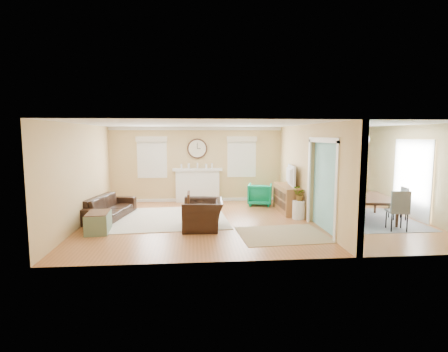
{
  "coord_description": "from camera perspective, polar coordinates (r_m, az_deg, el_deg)",
  "views": [
    {
      "loc": [
        -1.62,
        -9.17,
        2.32
      ],
      "look_at": [
        -0.8,
        0.3,
        1.2
      ],
      "focal_mm": 28.0,
      "sensor_mm": 36.0,
      "label": 1
    }
  ],
  "objects": [
    {
      "name": "floor",
      "position": [
        9.6,
        4.96,
        -7.3
      ],
      "size": [
        9.0,
        9.0,
        0.0
      ],
      "primitive_type": "plane",
      "color": "#94582F",
      "rests_on": "ground"
    },
    {
      "name": "wall_back",
      "position": [
        12.32,
        2.63,
        1.96
      ],
      "size": [
        9.0,
        0.02,
        2.6
      ],
      "primitive_type": "cube",
      "color": "tan",
      "rests_on": "ground"
    },
    {
      "name": "wall_front",
      "position": [
        6.46,
        9.65,
        -2.46
      ],
      "size": [
        9.0,
        0.02,
        2.6
      ],
      "primitive_type": "cube",
      "color": "tan",
      "rests_on": "ground"
    },
    {
      "name": "wall_left",
      "position": [
        9.67,
        -22.25,
        0.16
      ],
      "size": [
        0.02,
        6.0,
        2.6
      ],
      "primitive_type": "cube",
      "color": "tan",
      "rests_on": "ground"
    },
    {
      "name": "wall_right",
      "position": [
        11.07,
        28.64,
        0.61
      ],
      "size": [
        0.02,
        6.0,
        2.6
      ],
      "primitive_type": "cube",
      "color": "tan",
      "rests_on": "ground"
    },
    {
      "name": "ceiling",
      "position": [
        9.32,
        5.12,
        8.42
      ],
      "size": [
        9.0,
        6.0,
        0.02
      ],
      "primitive_type": "cube",
      "color": "white",
      "rests_on": "wall_back"
    },
    {
      "name": "partition",
      "position": [
        10.0,
        13.32,
        1.01
      ],
      "size": [
        0.17,
        6.0,
        2.6
      ],
      "color": "tan",
      "rests_on": "ground"
    },
    {
      "name": "fireplace",
      "position": [
        12.17,
        -4.33,
        -1.44
      ],
      "size": [
        1.7,
        0.3,
        1.17
      ],
      "color": "white",
      "rests_on": "ground"
    },
    {
      "name": "wall_clock",
      "position": [
        12.14,
        -4.39,
        4.48
      ],
      "size": [
        0.7,
        0.07,
        0.7
      ],
      "color": "#4E2D1F",
      "rests_on": "wall_back"
    },
    {
      "name": "window_left",
      "position": [
        12.22,
        -11.68,
        3.48
      ],
      "size": [
        1.05,
        0.13,
        1.42
      ],
      "color": "white",
      "rests_on": "wall_back"
    },
    {
      "name": "window_right",
      "position": [
        12.25,
        2.9,
        3.62
      ],
      "size": [
        1.05,
        0.13,
        1.42
      ],
      "color": "white",
      "rests_on": "wall_back"
    },
    {
      "name": "french_doors",
      "position": [
        11.07,
        28.39,
        -0.42
      ],
      "size": [
        0.06,
        1.7,
        2.2
      ],
      "color": "white",
      "rests_on": "ground"
    },
    {
      "name": "pendant",
      "position": [
        10.27,
        21.9,
        5.58
      ],
      "size": [
        0.3,
        0.3,
        0.55
      ],
      "color": "gold",
      "rests_on": "ceiling"
    },
    {
      "name": "rug_cream",
      "position": [
        9.96,
        -9.5,
        -6.8
      ],
      "size": [
        3.52,
        3.11,
        0.02
      ],
      "primitive_type": "cube",
      "rotation": [
        0.0,
        0.0,
        0.07
      ],
      "color": "silver",
      "rests_on": "floor"
    },
    {
      "name": "rug_jute",
      "position": [
        8.38,
        9.45,
        -9.4
      ],
      "size": [
        2.08,
        1.74,
        0.01
      ],
      "primitive_type": "cube",
      "rotation": [
        0.0,
        0.0,
        0.06
      ],
      "color": "#998262",
      "rests_on": "floor"
    },
    {
      "name": "rug_grey",
      "position": [
        10.52,
        22.78,
        -6.52
      ],
      "size": [
        2.2,
        2.75,
        0.01
      ],
      "primitive_type": "cube",
      "color": "slate",
      "rests_on": "floor"
    },
    {
      "name": "sofa",
      "position": [
        10.37,
        -18.17,
        -4.8
      ],
      "size": [
        1.18,
        2.23,
        0.62
      ],
      "primitive_type": "imported",
      "rotation": [
        0.0,
        0.0,
        1.4
      ],
      "color": "black",
      "rests_on": "floor"
    },
    {
      "name": "eames_chair",
      "position": [
        8.72,
        -3.46,
        -6.27
      ],
      "size": [
        1.02,
        1.16,
        0.72
      ],
      "primitive_type": "imported",
      "rotation": [
        0.0,
        0.0,
        -1.61
      ],
      "color": "black",
      "rests_on": "floor"
    },
    {
      "name": "green_chair",
      "position": [
        11.67,
        5.88,
        -3.0
      ],
      "size": [
        0.93,
        0.95,
        0.71
      ],
      "primitive_type": "imported",
      "rotation": [
        0.0,
        0.0,
        2.89
      ],
      "color": "#0E8347",
      "rests_on": "floor"
    },
    {
      "name": "trunk",
      "position": [
        8.95,
        -19.84,
        -7.11
      ],
      "size": [
        0.58,
        0.88,
        0.49
      ],
      "color": "slate",
      "rests_on": "floor"
    },
    {
      "name": "credenza",
      "position": [
        10.79,
        10.41,
        -3.64
      ],
      "size": [
        0.55,
        1.61,
        0.8
      ],
      "color": "#95603B",
      "rests_on": "floor"
    },
    {
      "name": "tv",
      "position": [
        10.68,
        10.4,
        0.11
      ],
      "size": [
        0.25,
        1.09,
        0.62
      ],
      "primitive_type": "imported",
      "rotation": [
        0.0,
        0.0,
        1.47
      ],
      "color": "black",
      "rests_on": "credenza"
    },
    {
      "name": "garden_stool",
      "position": [
        9.94,
        12.09,
        -5.43
      ],
      "size": [
        0.35,
        0.35,
        0.51
      ],
      "primitive_type": "cylinder",
      "color": "white",
      "rests_on": "floor"
    },
    {
      "name": "potted_plant",
      "position": [
        9.85,
        12.15,
        -2.89
      ],
      "size": [
        0.4,
        0.37,
        0.38
      ],
      "primitive_type": "imported",
      "rotation": [
        0.0,
        0.0,
        2.92
      ],
      "color": "#337F33",
      "rests_on": "garden_stool"
    },
    {
      "name": "dining_table",
      "position": [
        10.46,
        22.86,
        -4.84
      ],
      "size": [
        1.32,
        1.97,
        0.64
      ],
      "primitive_type": "imported",
      "rotation": [
        0.0,
        0.0,
        1.39
      ],
      "color": "#4E2D1F",
      "rests_on": "floor"
    },
    {
      "name": "dining_chair_n",
      "position": [
        11.42,
        20.2,
        -2.7
      ],
      "size": [
        0.48,
        0.48,
        0.91
      ],
      "color": "slate",
      "rests_on": "floor"
    },
    {
      "name": "dining_chair_s",
      "position": [
        9.49,
        26.44,
        -4.51
      ],
      "size": [
        0.51,
        0.51,
        1.0
      ],
      "color": "slate",
      "rests_on": "floor"
    },
    {
      "name": "dining_chair_w",
      "position": [
        10.18,
        19.79,
        -3.69
      ],
      "size": [
        0.5,
        0.5,
        0.94
      ],
      "color": "white",
      "rests_on": "floor"
    },
    {
      "name": "dining_chair_e",
      "position": [
        10.73,
        26.52,
        -3.62
      ],
      "size": [
        0.45,
        0.45,
        0.9
      ],
      "color": "slate",
      "rests_on": "floor"
    }
  ]
}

